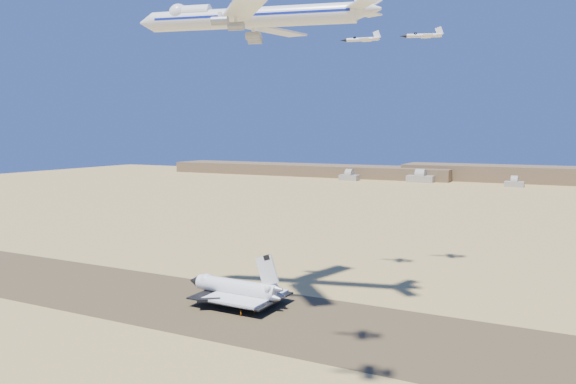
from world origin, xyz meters
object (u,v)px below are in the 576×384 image
at_px(crew_c, 254,312).
at_px(chase_jet_c, 362,39).
at_px(carrier_747, 244,18).
at_px(crew_a, 241,313).
at_px(shuttle, 236,289).
at_px(chase_jet_d, 423,35).
at_px(crew_b, 251,309).

xyz_separation_m(crew_c, chase_jet_c, (13.92, 55.78, 89.75)).
xyz_separation_m(carrier_747, crew_c, (5.86, -4.88, -90.33)).
distance_m(carrier_747, crew_a, 90.68).
bearing_deg(crew_c, shuttle, 29.01).
height_order(carrier_747, crew_c, carrier_747).
xyz_separation_m(crew_c, chase_jet_d, (32.16, 73.79, 92.42)).
bearing_deg(carrier_747, crew_c, -53.58).
bearing_deg(crew_b, crew_a, 130.79).
relative_size(crew_a, chase_jet_c, 0.12).
relative_size(shuttle, chase_jet_c, 2.42).
relative_size(crew_c, chase_jet_c, 0.11).
height_order(shuttle, crew_b, shuttle).
relative_size(shuttle, chase_jet_d, 2.27).
distance_m(crew_c, chase_jet_c, 106.58).
relative_size(shuttle, crew_c, 21.42).
bearing_deg(shuttle, carrier_747, -21.45).
distance_m(crew_b, crew_c, 3.54).
bearing_deg(chase_jet_d, crew_b, -135.12).
relative_size(crew_b, crew_c, 0.98).
height_order(shuttle, crew_c, shuttle).
relative_size(carrier_747, crew_c, 45.08).
relative_size(carrier_747, crew_b, 45.93).
bearing_deg(crew_c, chase_jet_d, -52.14).
relative_size(crew_b, chase_jet_d, 0.10).
xyz_separation_m(chase_jet_c, chase_jet_d, (18.24, 18.02, 2.68)).
bearing_deg(chase_jet_d, chase_jet_c, -154.54).
bearing_deg(crew_a, shuttle, 53.67).
bearing_deg(shuttle, chase_jet_d, 58.18).
bearing_deg(crew_a, chase_jet_d, -9.65).
relative_size(carrier_747, chase_jet_c, 5.08).
distance_m(shuttle, crew_c, 13.87).
bearing_deg(crew_c, crew_a, 111.89).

